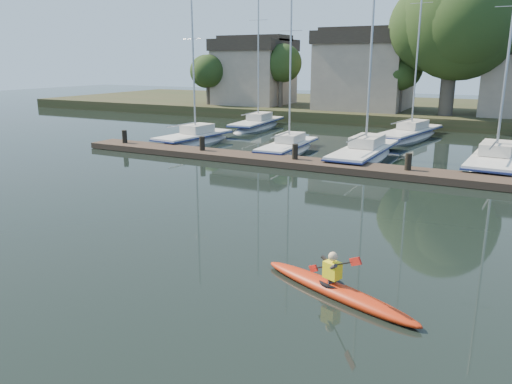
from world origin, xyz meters
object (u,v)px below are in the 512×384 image
at_px(dock, 348,167).
at_px(sailboat_6, 409,140).
at_px(sailboat_3, 493,172).
at_px(sailboat_2, 364,162).
at_px(sailboat_1, 288,154).
at_px(sailboat_0, 194,145).
at_px(kayak, 336,288).
at_px(sailboat_5, 257,130).

xyz_separation_m(dock, sailboat_6, (0.56, 13.31, -0.39)).
bearing_deg(sailboat_3, sailboat_2, -171.76).
distance_m(sailboat_1, sailboat_3, 11.82).
bearing_deg(sailboat_2, sailboat_6, 86.51).
relative_size(sailboat_0, sailboat_3, 0.86).
bearing_deg(sailboat_0, sailboat_3, 6.67).
relative_size(kayak, dock, 0.14).
bearing_deg(dock, sailboat_6, 87.61).
bearing_deg(sailboat_1, sailboat_2, -2.82).
height_order(kayak, sailboat_3, sailboat_3).
xyz_separation_m(sailboat_5, sailboat_6, (12.70, 0.06, -0.00)).
distance_m(kayak, sailboat_3, 18.31).
bearing_deg(sailboat_3, sailboat_5, 158.30).
xyz_separation_m(kayak, sailboat_5, (-16.11, 27.03, -0.37)).
relative_size(sailboat_1, sailboat_6, 0.78).
height_order(sailboat_2, sailboat_6, sailboat_6).
bearing_deg(sailboat_1, sailboat_5, 124.94).
bearing_deg(kayak, sailboat_6, 118.35).
bearing_deg(kayak, dock, 127.23).
distance_m(dock, sailboat_2, 3.80).
relative_size(kayak, sailboat_0, 0.38).
bearing_deg(sailboat_6, kayak, -72.06).
bearing_deg(sailboat_0, sailboat_5, 94.29).
distance_m(sailboat_2, sailboat_3, 6.92).
height_order(sailboat_2, sailboat_5, sailboat_2).
xyz_separation_m(kayak, sailboat_1, (-9.09, 17.64, -0.35)).
relative_size(kayak, sailboat_6, 0.29).
height_order(dock, sailboat_0, sailboat_0).
xyz_separation_m(sailboat_3, sailboat_6, (-6.12, 8.98, 0.02)).
bearing_deg(sailboat_2, dock, -85.49).
height_order(dock, sailboat_1, sailboat_1).
bearing_deg(sailboat_1, kayak, -64.54).
xyz_separation_m(sailboat_0, sailboat_6, (12.96, 9.23, 0.01)).
bearing_deg(sailboat_1, sailboat_6, 57.14).
xyz_separation_m(sailboat_0, sailboat_3, (19.08, 0.25, -0.01)).
distance_m(kayak, sailboat_5, 31.47).
height_order(sailboat_3, sailboat_6, sailboat_6).
bearing_deg(sailboat_0, sailboat_1, 4.21).
bearing_deg(sailboat_1, dock, -38.78).
distance_m(dock, sailboat_1, 6.43).
xyz_separation_m(sailboat_1, sailboat_2, (4.91, -0.09, -0.03)).
bearing_deg(sailboat_5, sailboat_6, -3.65).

